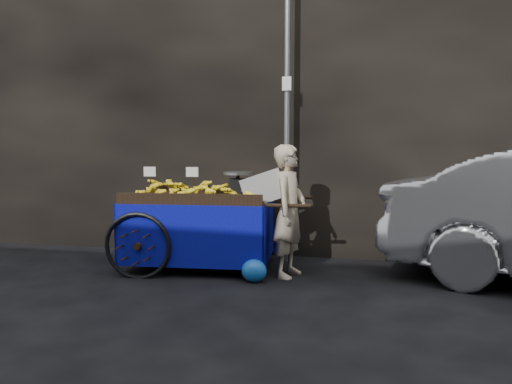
# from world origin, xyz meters

# --- Properties ---
(ground) EXTENTS (80.00, 80.00, 0.00)m
(ground) POSITION_xyz_m (0.00, 0.00, 0.00)
(ground) COLOR black
(ground) RESTS_ON ground
(building_wall) EXTENTS (13.50, 2.00, 5.00)m
(building_wall) POSITION_xyz_m (0.39, 2.60, 2.50)
(building_wall) COLOR black
(building_wall) RESTS_ON ground
(street_pole) EXTENTS (0.12, 0.10, 4.00)m
(street_pole) POSITION_xyz_m (0.30, 1.30, 2.01)
(street_pole) COLOR slate
(street_pole) RESTS_ON ground
(banana_cart) EXTENTS (2.55, 1.35, 1.35)m
(banana_cart) POSITION_xyz_m (-0.81, 0.73, 0.83)
(banana_cart) COLOR black
(banana_cart) RESTS_ON ground
(vendor) EXTENTS (0.83, 0.65, 1.60)m
(vendor) POSITION_xyz_m (0.44, 0.55, 0.80)
(vendor) COLOR tan
(vendor) RESTS_ON ground
(plastic_bag) EXTENTS (0.30, 0.24, 0.27)m
(plastic_bag) POSITION_xyz_m (0.08, 0.19, 0.13)
(plastic_bag) COLOR blue
(plastic_bag) RESTS_ON ground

